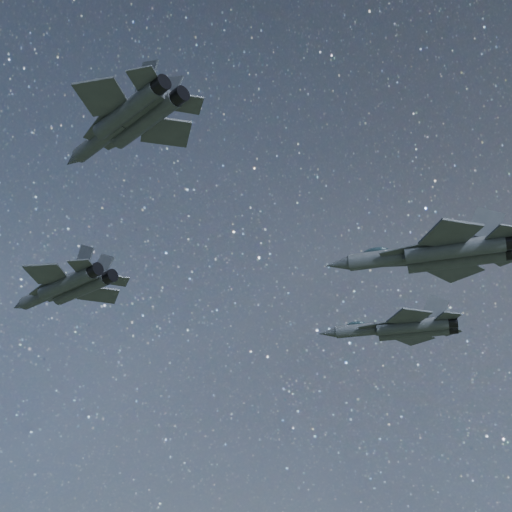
% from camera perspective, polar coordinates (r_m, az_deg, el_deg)
% --- Properties ---
extents(jet_lead, '(18.29, 12.54, 4.59)m').
position_cam_1_polar(jet_lead, '(83.63, -14.90, -2.39)').
color(jet_lead, '#2D3238').
extents(jet_left, '(17.88, 12.23, 4.49)m').
position_cam_1_polar(jet_left, '(89.22, 11.53, -5.65)').
color(jet_left, '#2D3238').
extents(jet_right, '(16.10, 10.81, 4.07)m').
position_cam_1_polar(jet_right, '(60.01, -10.24, 10.63)').
color(jet_right, '#2D3238').
extents(jet_slot, '(19.49, 13.42, 4.89)m').
position_cam_1_polar(jet_slot, '(71.30, 14.38, 0.19)').
color(jet_slot, '#2D3238').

